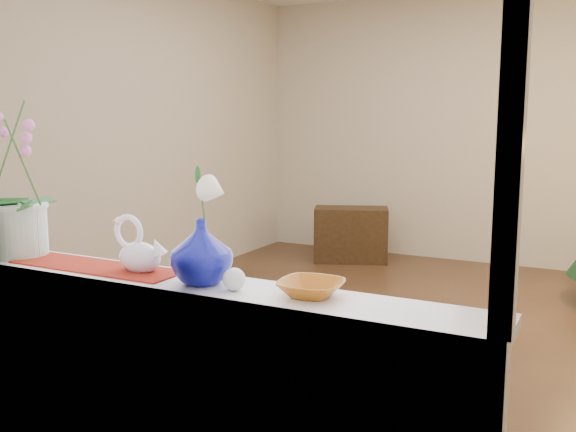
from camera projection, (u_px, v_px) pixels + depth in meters
name	position (u px, v px, depth m)	size (l,w,h in m)	color
ground	(392.00, 332.00, 4.42)	(5.00, 5.00, 0.00)	#3C2518
wall_back	(475.00, 129.00, 6.40)	(4.50, 0.10, 2.70)	beige
wall_front	(150.00, 156.00, 2.02)	(4.50, 0.10, 2.70)	beige
wall_left	(132.00, 132.00, 5.24)	(0.10, 5.00, 2.70)	beige
window_apron	(167.00, 421.00, 2.19)	(2.20, 0.08, 0.88)	white
windowsill	(179.00, 285.00, 2.20)	(2.20, 0.26, 0.04)	white
window_frame	(153.00, 42.00, 1.99)	(2.22, 0.06, 1.60)	white
runner	(96.00, 267.00, 2.37)	(0.70, 0.20, 0.01)	maroon
orchid_pot	(15.00, 170.00, 2.52)	(0.24, 0.24, 0.69)	silver
swan	(139.00, 246.00, 2.28)	(0.23, 0.11, 0.19)	silver
blue_vase	(201.00, 247.00, 2.12)	(0.24, 0.24, 0.25)	#05096B
lily	(200.00, 181.00, 2.09)	(0.14, 0.08, 0.19)	silver
paperweight	(234.00, 279.00, 2.05)	(0.07, 0.07, 0.07)	silver
amber_dish	(311.00, 289.00, 1.99)	(0.17, 0.17, 0.04)	#A25814
side_table	(351.00, 235.00, 6.57)	(0.74, 0.37, 0.56)	black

